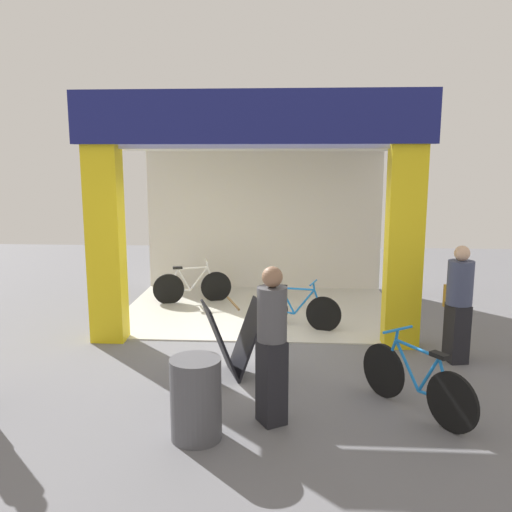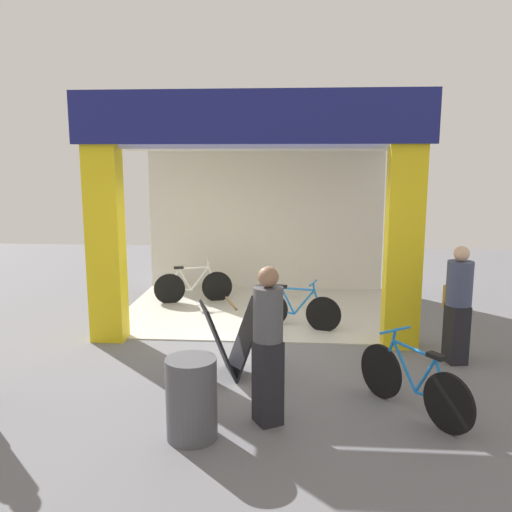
{
  "view_description": "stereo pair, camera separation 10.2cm",
  "coord_description": "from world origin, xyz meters",
  "px_view_note": "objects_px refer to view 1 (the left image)",
  "views": [
    {
      "loc": [
        0.52,
        -7.69,
        2.71
      ],
      "look_at": [
        0.0,
        0.86,
        1.15
      ],
      "focal_mm": 38.2,
      "sensor_mm": 36.0,
      "label": 1
    },
    {
      "loc": [
        0.62,
        -7.68,
        2.71
      ],
      "look_at": [
        0.0,
        0.86,
        1.15
      ],
      "focal_mm": 38.2,
      "sensor_mm": 36.0,
      "label": 2
    }
  ],
  "objects_px": {
    "bicycle_inside_1": "(192,286)",
    "bicycle_parked_0": "(416,382)",
    "pedestrian_0": "(272,345)",
    "pedestrian_1": "(458,303)",
    "trash_bin": "(196,399)",
    "sandwich_board_sign": "(233,339)",
    "bicycle_inside_0": "(297,309)"
  },
  "relations": [
    {
      "from": "bicycle_parked_0",
      "to": "pedestrian_1",
      "type": "relative_size",
      "value": 0.83
    },
    {
      "from": "sandwich_board_sign",
      "to": "pedestrian_1",
      "type": "height_order",
      "value": "pedestrian_1"
    },
    {
      "from": "bicycle_parked_0",
      "to": "bicycle_inside_1",
      "type": "bearing_deg",
      "value": 126.42
    },
    {
      "from": "bicycle_inside_1",
      "to": "pedestrian_1",
      "type": "distance_m",
      "value": 4.91
    },
    {
      "from": "pedestrian_1",
      "to": "bicycle_parked_0",
      "type": "bearing_deg",
      "value": -119.37
    },
    {
      "from": "bicycle_inside_1",
      "to": "pedestrian_0",
      "type": "xyz_separation_m",
      "value": [
        1.64,
        -4.6,
        0.52
      ]
    },
    {
      "from": "bicycle_parked_0",
      "to": "pedestrian_1",
      "type": "bearing_deg",
      "value": 60.63
    },
    {
      "from": "bicycle_inside_0",
      "to": "sandwich_board_sign",
      "type": "bearing_deg",
      "value": -112.82
    },
    {
      "from": "bicycle_inside_1",
      "to": "sandwich_board_sign",
      "type": "height_order",
      "value": "sandwich_board_sign"
    },
    {
      "from": "pedestrian_0",
      "to": "bicycle_parked_0",
      "type": "bearing_deg",
      "value": 11.3
    },
    {
      "from": "bicycle_inside_0",
      "to": "trash_bin",
      "type": "relative_size",
      "value": 1.7
    },
    {
      "from": "bicycle_inside_1",
      "to": "pedestrian_1",
      "type": "bearing_deg",
      "value": -33.89
    },
    {
      "from": "bicycle_inside_1",
      "to": "pedestrian_1",
      "type": "xyz_separation_m",
      "value": [
        4.05,
        -2.72,
        0.49
      ]
    },
    {
      "from": "bicycle_inside_0",
      "to": "bicycle_parked_0",
      "type": "relative_size",
      "value": 1.05
    },
    {
      "from": "bicycle_inside_1",
      "to": "trash_bin",
      "type": "bearing_deg",
      "value": -79.52
    },
    {
      "from": "bicycle_inside_1",
      "to": "bicycle_parked_0",
      "type": "bearing_deg",
      "value": -53.58
    },
    {
      "from": "pedestrian_1",
      "to": "trash_bin",
      "type": "height_order",
      "value": "pedestrian_1"
    },
    {
      "from": "sandwich_board_sign",
      "to": "pedestrian_1",
      "type": "xyz_separation_m",
      "value": [
        2.93,
        0.65,
        0.34
      ]
    },
    {
      "from": "bicycle_inside_1",
      "to": "bicycle_parked_0",
      "type": "relative_size",
      "value": 1.08
    },
    {
      "from": "bicycle_inside_1",
      "to": "bicycle_parked_0",
      "type": "distance_m",
      "value": 5.34
    },
    {
      "from": "bicycle_inside_0",
      "to": "bicycle_inside_1",
      "type": "bearing_deg",
      "value": 143.41
    },
    {
      "from": "bicycle_inside_0",
      "to": "bicycle_parked_0",
      "type": "bearing_deg",
      "value": -66.68
    },
    {
      "from": "pedestrian_0",
      "to": "pedestrian_1",
      "type": "distance_m",
      "value": 3.06
    },
    {
      "from": "bicycle_inside_0",
      "to": "bicycle_inside_1",
      "type": "relative_size",
      "value": 0.97
    },
    {
      "from": "bicycle_parked_0",
      "to": "trash_bin",
      "type": "relative_size",
      "value": 1.62
    },
    {
      "from": "bicycle_inside_1",
      "to": "pedestrian_0",
      "type": "bearing_deg",
      "value": -70.38
    },
    {
      "from": "bicycle_parked_0",
      "to": "sandwich_board_sign",
      "type": "bearing_deg",
      "value": 155.86
    },
    {
      "from": "bicycle_inside_1",
      "to": "pedestrian_0",
      "type": "relative_size",
      "value": 0.86
    },
    {
      "from": "bicycle_inside_1",
      "to": "trash_bin",
      "type": "relative_size",
      "value": 1.75
    },
    {
      "from": "bicycle_inside_1",
      "to": "sandwich_board_sign",
      "type": "bearing_deg",
      "value": -71.63
    },
    {
      "from": "bicycle_inside_1",
      "to": "bicycle_parked_0",
      "type": "xyz_separation_m",
      "value": [
        3.17,
        -4.29,
        0.02
      ]
    },
    {
      "from": "bicycle_parked_0",
      "to": "pedestrian_0",
      "type": "height_order",
      "value": "pedestrian_0"
    }
  ]
}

